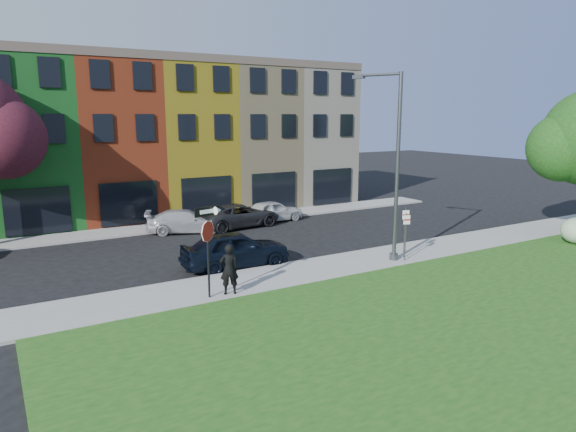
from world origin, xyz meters
TOP-DOWN VIEW (x-y plane):
  - ground at (0.00, 0.00)m, footprint 120.00×120.00m
  - sidewalk_near at (2.00, 3.00)m, footprint 40.00×3.00m
  - sidewalk_far at (-3.00, 15.00)m, footprint 40.00×2.40m
  - rowhouse_block at (-2.50, 21.18)m, footprint 30.00×10.12m
  - stop_sign at (-5.59, 1.94)m, footprint 1.03×0.29m
  - man at (-4.80, 1.92)m, footprint 0.94×0.83m
  - sedan_near at (-2.97, 5.36)m, footprint 2.40×5.05m
  - parked_car_silver at (-2.51, 13.18)m, footprint 4.70×5.72m
  - parked_car_dark at (0.79, 12.97)m, footprint 3.53×5.71m
  - parked_car_white at (3.35, 13.36)m, footprint 2.29×4.31m
  - street_lamp at (3.63, 2.50)m, footprint 1.22×2.44m
  - parking_sign_a at (4.07, 1.97)m, footprint 0.31×0.13m
  - parking_sign_b at (4.32, 2.31)m, footprint 0.31×0.15m

SIDE VIEW (x-z plane):
  - ground at x=0.00m, z-range 0.00..0.00m
  - sidewalk_near at x=2.00m, z-range 0.00..0.12m
  - sidewalk_far at x=-3.00m, z-range 0.00..0.12m
  - parked_car_silver at x=-2.51m, z-range 0.00..1.32m
  - parked_car_white at x=3.35m, z-range 0.00..1.38m
  - parked_car_dark at x=0.79m, z-range 0.00..1.44m
  - sedan_near at x=-2.97m, z-range 0.00..1.66m
  - man at x=-4.80m, z-range 0.12..2.04m
  - parking_sign_a at x=4.07m, z-range 0.39..2.63m
  - parking_sign_b at x=4.32m, z-range 0.40..2.81m
  - stop_sign at x=-5.59m, z-range 0.83..4.24m
  - street_lamp at x=3.63m, z-range 0.15..8.63m
  - rowhouse_block at x=-2.50m, z-range -0.01..9.99m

